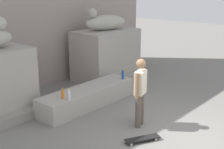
% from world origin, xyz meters
% --- Properties ---
extents(ground_plane, '(40.00, 40.00, 0.00)m').
position_xyz_m(ground_plane, '(0.00, 0.00, 0.00)').
color(ground_plane, slate).
extents(pedestal_right, '(2.25, 1.40, 1.76)m').
position_xyz_m(pedestal_right, '(2.28, 4.40, 0.88)').
color(pedestal_right, '#A39E93').
rests_on(pedestal_right, ground_plane).
extents(statue_reclining_right, '(1.69, 0.91, 0.78)m').
position_xyz_m(statue_reclining_right, '(2.24, 4.40, 2.04)').
color(statue_reclining_right, '#ACAC9E').
rests_on(statue_reclining_right, pedestal_right).
extents(ledge_block, '(3.11, 0.81, 0.53)m').
position_xyz_m(ledge_block, '(0.00, 3.05, 0.26)').
color(ledge_block, '#A39E93').
rests_on(ledge_block, ground_plane).
extents(skater, '(0.52, 0.29, 1.67)m').
position_xyz_m(skater, '(-0.12, 1.18, 0.92)').
color(skater, brown).
rests_on(skater, ground_plane).
extents(skateboard, '(0.80, 0.55, 0.08)m').
position_xyz_m(skateboard, '(-0.71, 0.67, 0.06)').
color(skateboard, black).
rests_on(skateboard, ground_plane).
extents(bottle_clear, '(0.07, 0.07, 0.30)m').
position_xyz_m(bottle_clear, '(-0.96, 2.74, 0.65)').
color(bottle_clear, silver).
rests_on(bottle_clear, ledge_block).
extents(bottle_blue, '(0.08, 0.08, 0.32)m').
position_xyz_m(bottle_blue, '(1.28, 2.83, 0.66)').
color(bottle_blue, '#194C99').
rests_on(bottle_blue, ledge_block).
extents(bottle_orange, '(0.07, 0.07, 0.26)m').
position_xyz_m(bottle_orange, '(-0.99, 2.96, 0.63)').
color(bottle_orange, orange).
rests_on(bottle_orange, ledge_block).
extents(stair_step, '(6.80, 0.50, 0.26)m').
position_xyz_m(stair_step, '(0.00, 3.68, 0.13)').
color(stair_step, gray).
rests_on(stair_step, ground_plane).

